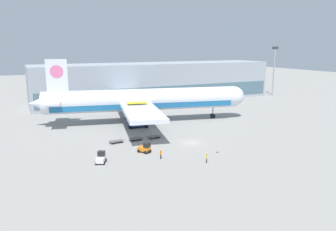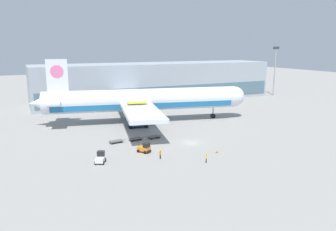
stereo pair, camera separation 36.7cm
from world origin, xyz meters
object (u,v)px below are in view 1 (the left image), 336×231
Objects in this scene: baggage_tug_mid at (101,158)px; baggage_dolly_third at (154,136)px; ground_crew_near at (161,153)px; traffic_cone_near at (217,151)px; light_mast at (274,67)px; baggage_tug_foreground at (145,148)px; scissor_lift_loader at (137,118)px; baggage_dolly_second at (136,139)px; airplane_main at (141,101)px; baggage_dolly_lead at (116,141)px; ground_crew_far at (207,157)px.

baggage_tug_mid reaches higher than baggage_dolly_third.
traffic_cone_near is at bearing 128.28° from ground_crew_near.
baggage_tug_foreground is at bearing -147.86° from light_mast.
baggage_tug_mid is at bearing -151.10° from baggage_dolly_third.
scissor_lift_loader reaches higher than baggage_dolly_second.
baggage_tug_mid reaches higher than ground_crew_near.
traffic_cone_near is at bearing -70.99° from baggage_dolly_third.
scissor_lift_loader is 26.39m from baggage_tug_mid.
airplane_main is 15.22× the size of baggage_dolly_lead.
baggage_dolly_second is 18.55m from traffic_cone_near.
baggage_tug_mid is 12.14m from baggage_dolly_lead.
baggage_dolly_second is (1.22, 8.59, -0.49)m from baggage_tug_foreground.
ground_crew_near reaches higher than baggage_dolly_second.
baggage_tug_mid is at bearing -111.18° from airplane_main.
scissor_lift_loader is 1.69× the size of baggage_dolly_lead.
scissor_lift_loader is (-3.00, -5.17, -3.48)m from airplane_main.
airplane_main is at bearing 35.93° from ground_crew_far.
ground_crew_far is at bearing -90.07° from baggage_dolly_third.
baggage_tug_mid reaches higher than baggage_dolly_lead.
ground_crew_far is (-1.02, -34.86, -4.80)m from airplane_main.
traffic_cone_near is at bearing -59.11° from baggage_dolly_second.
baggage_dolly_second is (10.32, 10.66, -0.49)m from baggage_tug_mid.
light_mast is 89.79m from baggage_dolly_lead.
ground_crew_far is (16.83, -7.93, 0.16)m from baggage_tug_mid.
light_mast is 85.87m from baggage_dolly_second.
baggage_dolly_third is (5.52, 8.47, -0.49)m from baggage_tug_foreground.
baggage_tug_mid is (-17.85, -26.93, -4.96)m from airplane_main.
ground_crew_far is at bearing -89.25° from baggage_tug_mid.
baggage_dolly_lead is (5.92, 10.58, -0.49)m from baggage_tug_mid.
airplane_main reaches higher than baggage_dolly_second.
scissor_lift_loader is at bearing -158.13° from light_mast.
scissor_lift_loader is 3.58× the size of ground_crew_near.
light_mast is 84.65m from traffic_cone_near.
scissor_lift_loader is 24.86m from ground_crew_near.
baggage_tug_mid is 18.60m from ground_crew_far.
light_mast is at bearing 170.12° from ground_crew_near.
baggage_dolly_third is (-3.23, -16.39, -5.45)m from airplane_main.
scissor_lift_loader is 20.57m from baggage_tug_foreground.
baggage_dolly_third is at bearing -152.97° from ground_crew_near.
traffic_cone_near is at bearing 31.80° from baggage_tug_foreground.
airplane_main is 31.66m from traffic_cone_near.
traffic_cone_near reaches higher than baggage_dolly_second.
baggage_dolly_second is 19.70m from ground_crew_far.
ground_crew_near reaches higher than baggage_dolly_third.
ground_crew_far reaches higher than baggage_dolly_second.
baggage_dolly_second is 4.30m from baggage_dolly_third.
baggage_tug_foreground is 9.10m from baggage_dolly_lead.
baggage_dolly_third is at bearing 115.91° from traffic_cone_near.
ground_crew_near is at bearing -17.88° from baggage_tug_foreground.
baggage_tug_mid is at bearing -126.11° from baggage_dolly_lead.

